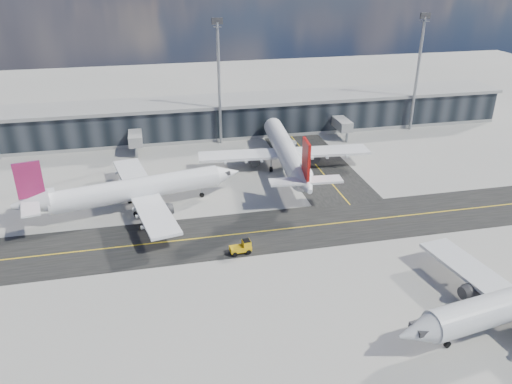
# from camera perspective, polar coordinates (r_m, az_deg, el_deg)

# --- Properties ---
(ground) EXTENTS (300.00, 300.00, 0.00)m
(ground) POSITION_cam_1_polar(r_m,az_deg,el_deg) (79.14, 1.27, -5.95)
(ground) COLOR gray
(ground) RESTS_ON ground
(taxiway_lanes) EXTENTS (180.00, 63.00, 0.03)m
(taxiway_lanes) POSITION_cam_1_polar(r_m,az_deg,el_deg) (89.04, 2.11, -2.14)
(taxiway_lanes) COLOR black
(taxiway_lanes) RESTS_ON ground
(terminal_concourse) EXTENTS (152.00, 19.80, 8.80)m
(terminal_concourse) POSITION_cam_1_polar(r_m,az_deg,el_deg) (127.16, -4.53, 8.39)
(terminal_concourse) COLOR black
(terminal_concourse) RESTS_ON ground
(floodlight_masts) EXTENTS (102.50, 0.70, 28.90)m
(floodlight_masts) POSITION_cam_1_polar(r_m,az_deg,el_deg) (117.58, -4.25, 12.79)
(floodlight_masts) COLOR gray
(floodlight_masts) RESTS_ON ground
(airliner_af) EXTENTS (39.49, 33.88, 11.75)m
(airliner_af) POSITION_cam_1_polar(r_m,az_deg,el_deg) (90.32, -13.82, 0.24)
(airliner_af) COLOR white
(airliner_af) RESTS_ON ground
(airliner_redtail) EXTENTS (36.70, 43.02, 12.74)m
(airliner_redtail) POSITION_cam_1_polar(r_m,az_deg,el_deg) (104.43, 3.47, 4.64)
(airliner_redtail) COLOR white
(airliner_redtail) RESTS_ON ground
(baggage_tug) EXTENTS (3.39, 1.96, 2.04)m
(baggage_tug) POSITION_cam_1_polar(r_m,az_deg,el_deg) (76.42, -1.57, -6.30)
(baggage_tug) COLOR #DDA80B
(baggage_tug) RESTS_ON ground
(service_van) EXTENTS (4.84, 6.09, 1.54)m
(service_van) POSITION_cam_1_polar(r_m,az_deg,el_deg) (121.03, 3.55, 5.87)
(service_van) COLOR white
(service_van) RESTS_ON ground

